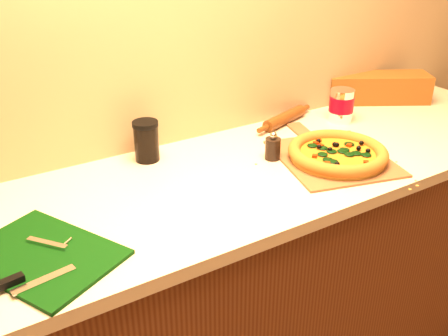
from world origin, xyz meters
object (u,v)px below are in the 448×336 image
at_px(pizza, 338,153).
at_px(dark_jar, 146,141).
at_px(coffee_canister, 341,105).
at_px(pepper_grinder, 273,148).
at_px(pizza_peel, 330,156).
at_px(rolling_pin, 285,118).
at_px(cutting_board, 41,256).

distance_m(pizza, dark_jar, 0.63).
xyz_separation_m(coffee_canister, dark_jar, (-0.80, 0.07, 0.00)).
height_order(pepper_grinder, dark_jar, dark_jar).
bearing_deg(pizza, pepper_grinder, 142.93).
bearing_deg(dark_jar, pizza_peel, -29.89).
bearing_deg(pepper_grinder, rolling_pin, 44.96).
bearing_deg(pizza_peel, rolling_pin, 94.85).
height_order(pizza, dark_jar, dark_jar).
distance_m(cutting_board, rolling_pin, 1.10).
bearing_deg(rolling_pin, dark_jar, -178.16).
height_order(cutting_board, pepper_grinder, pepper_grinder).
bearing_deg(pizza, coffee_canister, 45.07).
bearing_deg(rolling_pin, pizza_peel, -100.04).
height_order(pizza_peel, coffee_canister, coffee_canister).
xyz_separation_m(pizza_peel, coffee_canister, (0.26, 0.23, 0.06)).
xyz_separation_m(pizza, cutting_board, (-0.97, -0.02, -0.02)).
bearing_deg(pizza_peel, pepper_grinder, 166.66).
bearing_deg(pepper_grinder, coffee_canister, 17.64).
xyz_separation_m(cutting_board, coffee_canister, (1.24, 0.29, 0.06)).
distance_m(pepper_grinder, coffee_canister, 0.46).
relative_size(pepper_grinder, coffee_canister, 0.75).
distance_m(cutting_board, pepper_grinder, 0.81).
bearing_deg(cutting_board, pepper_grinder, -15.62).
relative_size(cutting_board, dark_jar, 3.16).
distance_m(cutting_board, coffee_canister, 1.27).
xyz_separation_m(pepper_grinder, coffee_canister, (0.44, 0.14, 0.03)).
relative_size(cutting_board, rolling_pin, 1.30).
bearing_deg(rolling_pin, coffee_canister, -24.23).
bearing_deg(pepper_grinder, pizza_peel, -28.23).
distance_m(pizza_peel, pepper_grinder, 0.20).
relative_size(pizza_peel, coffee_canister, 4.27).
xyz_separation_m(pizza_peel, dark_jar, (-0.54, 0.31, 0.07)).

